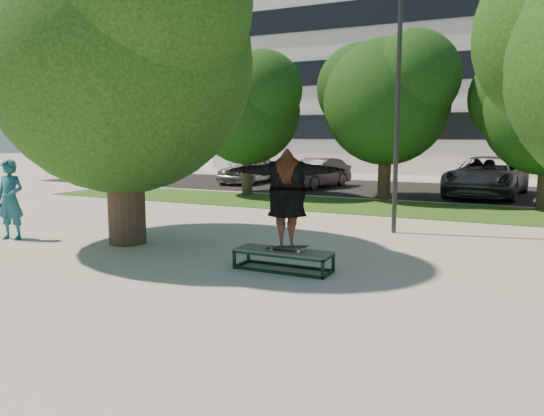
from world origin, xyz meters
The scene contains 14 objects.
ground centered at (0.00, 0.00, 0.00)m, with size 120.00×120.00×0.00m, color #ADA79F.
grass_strip centered at (1.00, 9.50, 0.01)m, with size 30.00×4.00×0.02m, color #1C4F16.
asphalt_strip centered at (0.00, 16.00, 0.01)m, with size 40.00×8.00×0.01m, color black.
tree_left centered at (-4.29, 1.09, 4.42)m, with size 6.96×5.95×7.12m.
bg_tree_left centered at (-6.57, 11.07, 3.73)m, with size 5.28×4.51×5.77m.
bg_tree_mid centered at (-1.08, 12.08, 4.02)m, with size 5.76×4.92×6.24m.
lamppost centered at (1.00, 5.00, 3.15)m, with size 0.25×0.15×6.11m.
office_building centered at (-2.00, 31.98, 8.00)m, with size 30.00×14.12×16.00m.
grind_box centered at (0.04, 0.32, 0.19)m, with size 1.80×0.60×0.38m.
skater_rig centered at (0.11, 0.32, 1.34)m, with size 2.27×1.27×1.86m.
bystander centered at (-7.00, 0.17, 0.95)m, with size 0.69×0.46×1.90m, color #1B5668.
car_silver_a centered at (-9.00, 15.85, 0.75)m, with size 1.78×4.42×1.51m, color #B5B4B9.
car_dark centered at (-5.00, 15.03, 0.69)m, with size 1.47×4.21×1.39m, color black.
car_grey centered at (2.50, 14.80, 0.80)m, with size 2.67×5.79×1.61m, color #5D5D62.
Camera 1 is at (4.00, -8.33, 2.47)m, focal length 35.00 mm.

